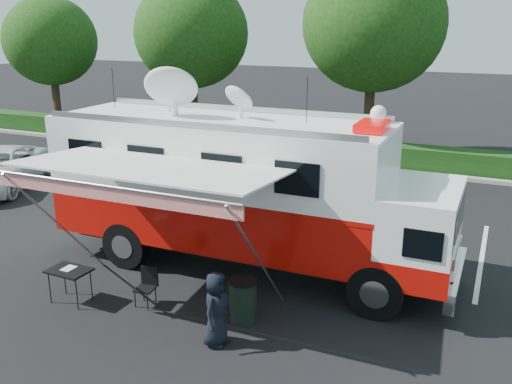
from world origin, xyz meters
TOP-DOWN VIEW (x-y plane):
  - ground_plane at (0.00, 0.00)m, footprint 120.00×120.00m
  - back_border at (1.14, 12.90)m, footprint 60.00×6.14m
  - stall_lines at (-0.50, 3.00)m, footprint 24.12×5.50m
  - command_truck at (-0.09, -0.00)m, footprint 10.17×2.80m
  - awning at (-1.00, -2.90)m, footprint 5.55×2.85m
  - white_suv at (-11.61, 2.76)m, footprint 4.32×5.86m
  - person at (0.93, -3.53)m, footprint 0.49×0.75m
  - folding_table at (-2.90, -3.30)m, footprint 0.96×0.70m
  - folding_chair at (-1.25, -2.68)m, footprint 0.46×0.48m
  - trash_bin at (1.01, -2.47)m, footprint 0.62×0.62m

SIDE VIEW (x-z plane):
  - ground_plane at x=0.00m, z-range 0.00..0.00m
  - white_suv at x=-11.61m, z-range -0.74..0.74m
  - person at x=0.93m, z-range -0.76..0.76m
  - stall_lines at x=-0.50m, z-range 0.00..0.01m
  - trash_bin at x=1.01m, z-range 0.00..0.93m
  - folding_chair at x=-1.25m, z-range 0.07..0.94m
  - folding_table at x=-2.90m, z-range 0.35..1.14m
  - command_truck at x=-0.09m, z-range -0.35..4.53m
  - awning at x=-1.00m, z-range 1.47..4.82m
  - back_border at x=1.14m, z-range 0.57..9.44m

